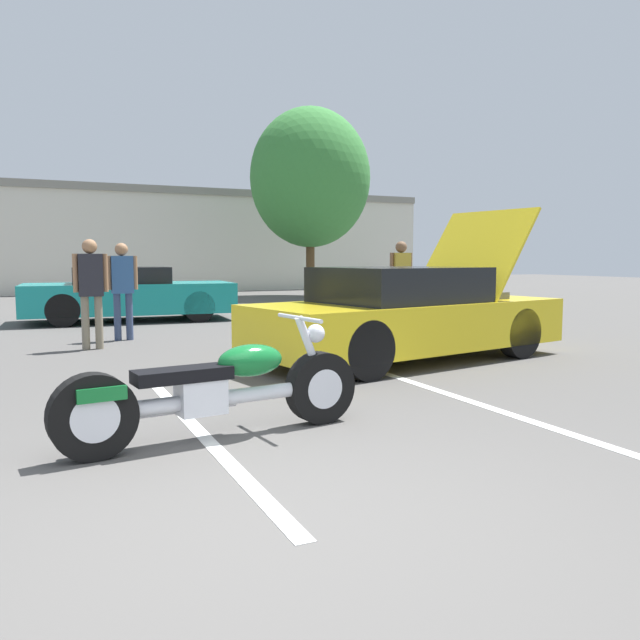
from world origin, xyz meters
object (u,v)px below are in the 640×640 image
(spectator_midground, at_px, (122,283))
(motorcycle, at_px, (217,391))
(spectator_near_motorcycle, at_px, (401,276))
(tree_background, at_px, (310,178))
(show_car_hood_open, at_px, (409,315))
(spectator_by_show_car, at_px, (91,284))
(parked_car_right_row, at_px, (129,294))

(spectator_midground, bearing_deg, motorcycle, -90.96)
(motorcycle, bearing_deg, spectator_near_motorcycle, 41.00)
(tree_background, relative_size, motorcycle, 2.75)
(show_car_hood_open, xyz_separation_m, spectator_near_motorcycle, (2.08, 3.57, 0.42))
(show_car_hood_open, distance_m, spectator_by_show_car, 4.95)
(show_car_hood_open, relative_size, spectator_near_motorcycle, 2.74)
(motorcycle, xyz_separation_m, show_car_hood_open, (3.47, 2.65, 0.25))
(tree_background, xyz_separation_m, spectator_midground, (-7.99, -10.10, -3.36))
(spectator_by_show_car, bearing_deg, parked_car_right_row, 75.45)
(motorcycle, height_order, spectator_near_motorcycle, spectator_near_motorcycle)
(show_car_hood_open, bearing_deg, spectator_midground, 119.69)
(spectator_near_motorcycle, bearing_deg, parked_car_right_row, 142.32)
(spectator_midground, bearing_deg, show_car_hood_open, -49.24)
(parked_car_right_row, bearing_deg, spectator_near_motorcycle, -34.07)
(tree_background, height_order, show_car_hood_open, tree_background)
(motorcycle, distance_m, parked_car_right_row, 10.02)
(motorcycle, xyz_separation_m, spectator_near_motorcycle, (5.55, 6.21, 0.67))
(parked_car_right_row, relative_size, spectator_midground, 2.76)
(motorcycle, relative_size, spectator_near_motorcycle, 1.42)
(motorcycle, height_order, spectator_midground, spectator_midground)
(show_car_hood_open, bearing_deg, parked_car_right_row, 99.83)
(tree_background, xyz_separation_m, motorcycle, (-8.10, -16.64, -3.98))
(spectator_midground, bearing_deg, parked_car_right_row, 80.92)
(tree_background, height_order, parked_car_right_row, tree_background)
(show_car_hood_open, bearing_deg, motorcycle, -153.74)
(motorcycle, bearing_deg, parked_car_right_row, 78.98)
(spectator_near_motorcycle, bearing_deg, tree_background, 76.25)
(spectator_midground, bearing_deg, spectator_by_show_car, -122.10)
(parked_car_right_row, relative_size, spectator_by_show_car, 2.71)
(parked_car_right_row, bearing_deg, spectator_midground, -95.47)
(motorcycle, xyz_separation_m, spectator_midground, (0.11, 6.54, 0.62))
(parked_car_right_row, bearing_deg, motorcycle, -90.18)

